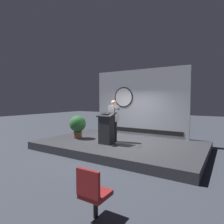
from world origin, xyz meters
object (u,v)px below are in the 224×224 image
(microphone_stand, at_px, (115,133))
(speaker_person, at_px, (114,121))
(podium, at_px, (107,129))
(audience_chair_left, at_px, (93,191))
(potted_plant, at_px, (78,125))

(microphone_stand, bearing_deg, speaker_person, 125.86)
(podium, xyz_separation_m, microphone_stand, (0.46, -0.11, -0.11))
(podium, height_order, microphone_stand, microphone_stand)
(podium, relative_size, microphone_stand, 0.88)
(podium, height_order, audience_chair_left, podium)
(podium, relative_size, speaker_person, 0.73)
(podium, bearing_deg, speaker_person, 86.11)
(podium, distance_m, audience_chair_left, 4.28)
(speaker_person, relative_size, potted_plant, 1.67)
(potted_plant, bearing_deg, audience_chair_left, -45.45)
(speaker_person, bearing_deg, potted_plant, -171.34)
(audience_chair_left, bearing_deg, podium, 120.42)
(podium, relative_size, potted_plant, 1.22)
(speaker_person, bearing_deg, podium, -93.89)
(speaker_person, distance_m, potted_plant, 1.75)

